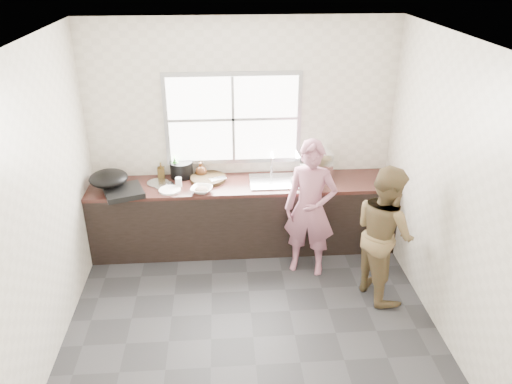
{
  "coord_description": "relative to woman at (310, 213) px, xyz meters",
  "views": [
    {
      "loc": [
        -0.24,
        -4.01,
        3.34
      ],
      "look_at": [
        0.1,
        0.65,
        1.05
      ],
      "focal_mm": 35.0,
      "sensor_mm": 36.0,
      "label": 1
    }
  ],
  "objects": [
    {
      "name": "woman",
      "position": [
        0.0,
        0.0,
        0.0
      ],
      "size": [
        0.62,
        0.51,
        1.46
      ],
      "primitive_type": "imported",
      "rotation": [
        0.0,
        0.0,
        -0.34
      ],
      "color": "#A66377",
      "rests_on": "floor"
    },
    {
      "name": "bottle_green",
      "position": [
        -1.5,
        0.77,
        0.27
      ],
      "size": [
        0.11,
        0.11,
        0.27
      ],
      "primitive_type": "imported",
      "rotation": [
        0.0,
        0.0,
        -0.01
      ],
      "color": "#307727",
      "rests_on": "countertop"
    },
    {
      "name": "bowl_crabs",
      "position": [
        0.1,
        0.35,
        0.16
      ],
      "size": [
        0.19,
        0.19,
        0.06
      ],
      "primitive_type": "imported",
      "rotation": [
        0.0,
        0.0,
        -0.07
      ],
      "color": "white",
      "rests_on": "countertop"
    },
    {
      "name": "bottle_brown_tall",
      "position": [
        -1.68,
        0.79,
        0.21
      ],
      "size": [
        0.08,
        0.08,
        0.17
      ],
      "primitive_type": "imported",
      "rotation": [
        0.0,
        0.0,
        0.02
      ],
      "color": "#3C2B0F",
      "rests_on": "countertop"
    },
    {
      "name": "window_glazing",
      "position": [
        -0.8,
        0.83,
        0.82
      ],
      "size": [
        1.5,
        0.01,
        1.0
      ],
      "primitive_type": "cube",
      "color": "white",
      "rests_on": "window_frame"
    },
    {
      "name": "window_frame",
      "position": [
        -0.8,
        0.86,
        0.82
      ],
      "size": [
        1.6,
        0.05,
        1.1
      ],
      "primitive_type": "cube",
      "color": "#9EA0A5",
      "rests_on": "wall_back"
    },
    {
      "name": "countertop",
      "position": [
        -0.7,
        0.56,
        0.11
      ],
      "size": [
        3.6,
        0.64,
        0.04
      ],
      "primitive_type": "cube",
      "color": "#351A15",
      "rests_on": "cabinet"
    },
    {
      "name": "sink",
      "position": [
        -0.35,
        0.56,
        0.13
      ],
      "size": [
        0.55,
        0.45,
        0.02
      ],
      "primitive_type": "cube",
      "color": "silver",
      "rests_on": "countertop"
    },
    {
      "name": "glass_jar",
      "position": [
        -1.45,
        0.52,
        0.18
      ],
      "size": [
        0.09,
        0.09,
        0.11
      ],
      "primitive_type": "cylinder",
      "rotation": [
        0.0,
        0.0,
        -0.23
      ],
      "color": "white",
      "rests_on": "countertop"
    },
    {
      "name": "burner",
      "position": [
        -2.05,
        0.35,
        0.16
      ],
      "size": [
        0.52,
        0.52,
        0.06
      ],
      "primitive_type": "cube",
      "rotation": [
        0.0,
        0.0,
        0.34
      ],
      "color": "black",
      "rests_on": "countertop"
    },
    {
      "name": "black_pot",
      "position": [
        -1.43,
        0.79,
        0.23
      ],
      "size": [
        0.29,
        0.29,
        0.19
      ],
      "primitive_type": "cylinder",
      "rotation": [
        0.0,
        0.0,
        -0.08
      ],
      "color": "black",
      "rests_on": "countertop"
    },
    {
      "name": "cleaver",
      "position": [
        -1.0,
        0.61,
        0.17
      ],
      "size": [
        0.22,
        0.16,
        0.01
      ],
      "primitive_type": "cube",
      "rotation": [
        0.0,
        0.0,
        0.37
      ],
      "color": "silver",
      "rests_on": "cutting_board"
    },
    {
      "name": "wall_front",
      "position": [
        -0.7,
        -2.34,
        0.62
      ],
      "size": [
        3.6,
        0.01,
        2.7
      ],
      "primitive_type": "cube",
      "color": "silver",
      "rests_on": "ground"
    },
    {
      "name": "floor",
      "position": [
        -0.7,
        -0.73,
        -0.74
      ],
      "size": [
        3.6,
        3.2,
        0.01
      ],
      "primitive_type": "cube",
      "color": "#2C2C2E",
      "rests_on": "ground"
    },
    {
      "name": "person_side",
      "position": [
        0.69,
        -0.47,
        -0.0
      ],
      "size": [
        0.73,
        0.84,
        1.46
      ],
      "primitive_type": "imported",
      "rotation": [
        0.0,
        0.0,
        1.85
      ],
      "color": "brown",
      "rests_on": "floor"
    },
    {
      "name": "dish_rack",
      "position": [
        0.15,
        0.73,
        0.28
      ],
      "size": [
        0.42,
        0.31,
        0.3
      ],
      "primitive_type": "cube",
      "rotation": [
        0.0,
        0.0,
        0.07
      ],
      "color": "white",
      "rests_on": "countertop"
    },
    {
      "name": "faucet",
      "position": [
        -0.35,
        0.76,
        0.28
      ],
      "size": [
        0.02,
        0.02,
        0.3
      ],
      "primitive_type": "cylinder",
      "color": "silver",
      "rests_on": "countertop"
    },
    {
      "name": "wall_right",
      "position": [
        1.11,
        -0.73,
        0.62
      ],
      "size": [
        0.01,
        3.2,
        2.7
      ],
      "primitive_type": "cube",
      "color": "beige",
      "rests_on": "ground"
    },
    {
      "name": "cutting_board",
      "position": [
        -1.11,
        0.67,
        0.15
      ],
      "size": [
        0.49,
        0.49,
        0.04
      ],
      "primitive_type": "cylinder",
      "rotation": [
        0.0,
        0.0,
        -0.19
      ],
      "color": "black",
      "rests_on": "countertop"
    },
    {
      "name": "pot_lid_left",
      "position": [
        -1.7,
        0.62,
        0.14
      ],
      "size": [
        0.34,
        0.34,
        0.01
      ],
      "primitive_type": "cylinder",
      "rotation": [
        0.0,
        0.0,
        -0.43
      ],
      "color": "silver",
      "rests_on": "countertop"
    },
    {
      "name": "bowl_held",
      "position": [
        -0.07,
        0.54,
        0.16
      ],
      "size": [
        0.25,
        0.25,
        0.06
      ],
      "primitive_type": "imported",
      "rotation": [
        0.0,
        0.0,
        -0.41
      ],
      "color": "white",
      "rests_on": "countertop"
    },
    {
      "name": "plate_food",
      "position": [
        -1.55,
        0.41,
        0.14
      ],
      "size": [
        0.27,
        0.27,
        0.02
      ],
      "primitive_type": "cylinder",
      "rotation": [
        0.0,
        0.0,
        0.1
      ],
      "color": "white",
      "rests_on": "countertop"
    },
    {
      "name": "wok",
      "position": [
        -2.23,
        0.49,
        0.27
      ],
      "size": [
        0.46,
        0.46,
        0.16
      ],
      "primitive_type": "ellipsoid",
      "rotation": [
        0.0,
        0.0,
        0.05
      ],
      "color": "black",
      "rests_on": "burner"
    },
    {
      "name": "pot_lid_right",
      "position": [
        -1.63,
        0.55,
        0.13
      ],
      "size": [
        0.24,
        0.24,
        0.01
      ],
      "primitive_type": "cylinder",
      "rotation": [
        0.0,
        0.0,
        0.03
      ],
      "color": "#B7BABF",
      "rests_on": "countertop"
    },
    {
      "name": "wall_back",
      "position": [
        -0.7,
        0.87,
        0.62
      ],
      "size": [
        3.6,
        0.01,
        2.7
      ],
      "primitive_type": "cube",
      "color": "beige",
      "rests_on": "ground"
    },
    {
      "name": "ceiling",
      "position": [
        -0.7,
        -0.73,
        1.97
      ],
      "size": [
        3.6,
        3.2,
        0.01
      ],
      "primitive_type": "cube",
      "color": "silver",
      "rests_on": "wall_back"
    },
    {
      "name": "bowl_mince",
      "position": [
        -1.18,
        0.35,
        0.16
      ],
      "size": [
        0.3,
        0.3,
        0.06
      ],
      "primitive_type": "imported",
      "rotation": [
        0.0,
        0.0,
        -0.33
      ],
      "color": "white",
      "rests_on": "countertop"
    },
    {
      "name": "wall_left",
      "position": [
        -2.5,
        -0.73,
        0.62
      ],
      "size": [
        0.01,
        3.2,
        2.7
      ],
      "primitive_type": "cube",
      "color": "beige",
      "rests_on": "ground"
    },
    {
      "name": "cabinet",
      "position": [
        -0.7,
        0.56,
        -0.32
      ],
      "size": [
        3.6,
        0.62,
        0.82
      ],
      "primitive_type": "cube",
      "color": "black",
      "rests_on": "floor"
    },
    {
      "name": "bottle_brown_short",
      "position": [
        -1.2,
        0.79,
        0.21
      ],
      "size": [
        0.14,
        0.14,
        0.17
      ],
      "primitive_type": "imported",
      "rotation": [
        0.0,
        0.0,
        0.09
      ],
      "color": "#412310",
      "rests_on": "countertop"
    }
  ]
}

